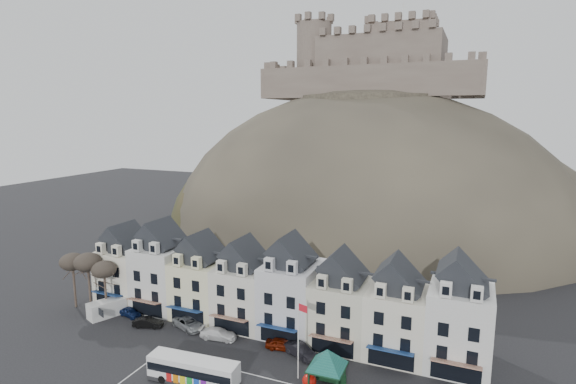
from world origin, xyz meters
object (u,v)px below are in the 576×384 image
at_px(car_charcoal, 300,351).
at_px(car_black, 148,322).
at_px(car_maroon, 282,344).
at_px(bus_shelter, 327,359).
at_px(white_van, 107,308).
at_px(car_white, 218,334).
at_px(flagpole, 299,335).
at_px(car_silver, 188,323).
at_px(car_navy, 130,312).
at_px(red_buoy, 309,382).
at_px(bus, 193,370).

bearing_deg(car_charcoal, car_black, 117.50).
bearing_deg(car_maroon, bus_shelter, -136.26).
bearing_deg(white_van, car_white, 23.36).
distance_m(white_van, car_black, 7.67).
xyz_separation_m(flagpole, white_van, (-30.66, 3.68, -3.94)).
bearing_deg(white_van, flagpole, 15.13).
bearing_deg(bus_shelter, car_silver, 163.23).
bearing_deg(car_maroon, car_silver, 80.54).
distance_m(bus_shelter, car_white, 17.10).
bearing_deg(car_black, car_navy, 53.53).
bearing_deg(car_black, red_buoy, -117.82).
bearing_deg(car_white, bus, -171.92).
xyz_separation_m(red_buoy, car_maroon, (-5.93, 6.47, -0.26)).
xyz_separation_m(flagpole, car_charcoal, (-1.50, 4.26, -4.34)).
bearing_deg(bus_shelter, car_charcoal, 132.72).
height_order(flagpole, car_maroon, flagpole).
bearing_deg(car_charcoal, car_white, 115.46).
bearing_deg(bus_shelter, car_navy, 168.33).
xyz_separation_m(white_van, car_white, (18.04, 0.44, -0.45)).
bearing_deg(bus_shelter, car_white, 161.47).
relative_size(red_buoy, car_white, 0.39).
bearing_deg(bus, car_silver, 123.40).
bearing_deg(car_black, flagpole, -114.87).
xyz_separation_m(bus_shelter, car_black, (-26.49, 4.10, -2.95)).
height_order(red_buoy, white_van, white_van).
height_order(red_buoy, car_navy, red_buoy).
distance_m(red_buoy, car_navy, 30.01).
relative_size(red_buoy, car_maroon, 0.46).
distance_m(red_buoy, car_black, 25.26).
distance_m(bus_shelter, car_maroon, 10.01).
xyz_separation_m(car_black, car_charcoal, (21.52, 1.05, 0.09)).
xyz_separation_m(white_van, car_navy, (3.12, 1.14, -0.51)).
xyz_separation_m(flagpole, car_silver, (-17.82, 5.02, -4.39)).
bearing_deg(bus_shelter, white_van, 171.13).
height_order(red_buoy, flagpole, flagpole).
relative_size(car_silver, car_white, 1.03).
bearing_deg(bus, car_charcoal, 43.55).
bearing_deg(car_silver, bus, -121.24).
height_order(bus, car_navy, bus).
distance_m(red_buoy, car_silver, 20.68).
bearing_deg(car_charcoal, car_silver, 112.03).
relative_size(white_van, car_charcoal, 1.20).
distance_m(car_navy, car_charcoal, 26.04).
bearing_deg(car_maroon, white_van, 83.68).
xyz_separation_m(white_van, car_maroon, (26.51, 1.23, -0.46)).
bearing_deg(car_black, car_charcoal, -104.13).
xyz_separation_m(bus, red_buoy, (11.76, 3.55, -0.62)).
xyz_separation_m(car_navy, car_maroon, (23.39, 0.09, 0.04)).
distance_m(bus_shelter, red_buoy, 3.22).
xyz_separation_m(car_navy, car_silver, (9.72, 0.21, 0.06)).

